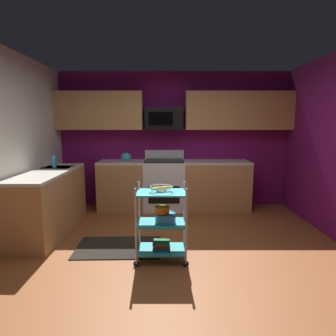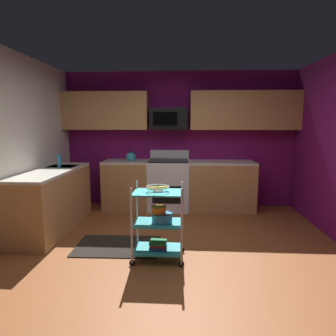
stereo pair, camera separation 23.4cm
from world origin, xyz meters
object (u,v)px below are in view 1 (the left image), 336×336
oven_range (163,184)px  dish_soap_bottle (53,162)px  fruit_bowl (160,188)px  mixing_bowl_small (161,210)px  kettle (125,157)px  mixing_bowl_large (164,218)px  rolling_cart (160,223)px  book_stack (160,245)px  microwave (163,119)px

oven_range → dish_soap_bottle: 2.00m
fruit_bowl → mixing_bowl_small: 0.26m
kettle → oven_range: bearing=0.3°
kettle → mixing_bowl_large: bearing=-70.1°
rolling_cart → oven_range: bearing=89.8°
fruit_bowl → book_stack: bearing=178.8°
fruit_bowl → kettle: kettle is taller
mixing_bowl_large → rolling_cart: bearing=180.0°
rolling_cart → mixing_bowl_large: (0.05, -0.00, 0.07)m
microwave → kettle: (-0.71, -0.11, -0.70)m
mixing_bowl_large → kettle: kettle is taller
rolling_cart → fruit_bowl: (0.00, -0.00, 0.42)m
microwave → rolling_cart: bearing=-90.2°
fruit_bowl → mixing_bowl_small: (0.01, -0.00, -0.26)m
oven_range → dish_soap_bottle: bearing=-153.7°
kettle → dish_soap_bottle: 1.32m
kettle → dish_soap_bottle: (-1.01, -0.85, 0.02)m
oven_range → mixing_bowl_large: (0.04, -2.09, 0.04)m
oven_range → fruit_bowl: size_ratio=4.04×
book_stack → kettle: kettle is taller
oven_range → rolling_cart: (-0.01, -2.09, -0.02)m
oven_range → dish_soap_bottle: size_ratio=5.50×
kettle → rolling_cart: bearing=-71.3°
oven_range → rolling_cart: bearing=-90.2°
oven_range → mixing_bowl_small: (0.00, -2.10, 0.14)m
dish_soap_bottle → oven_range: bearing=26.3°
fruit_bowl → mixing_bowl_large: fruit_bowl is taller
microwave → mixing_bowl_small: size_ratio=3.85×
fruit_bowl → kettle: bearing=108.7°
mixing_bowl_small → dish_soap_bottle: dish_soap_bottle is taller
oven_range → kettle: size_ratio=4.17×
microwave → mixing_bowl_large: bearing=-88.9°
oven_range → book_stack: bearing=-90.2°
fruit_bowl → dish_soap_bottle: (-1.72, 1.24, 0.14)m
kettle → book_stack: bearing=-71.3°
fruit_bowl → mixing_bowl_large: size_ratio=1.08×
oven_range → kettle: bearing=-179.7°
fruit_bowl → rolling_cart: bearing=172.9°
dish_soap_bottle → mixing_bowl_small: bearing=-35.7°
fruit_bowl → kettle: size_ratio=1.03×
mixing_bowl_large → dish_soap_bottle: size_ratio=1.26×
fruit_bowl → dish_soap_bottle: size_ratio=1.36×
oven_range → kettle: 0.88m
rolling_cart → mixing_bowl_large: 0.08m
microwave → kettle: 1.01m
mixing_bowl_small → kettle: bearing=108.9°
mixing_bowl_large → book_stack: mixing_bowl_large is taller
microwave → book_stack: bearing=-90.2°
microwave → mixing_bowl_small: microwave is taller
rolling_cart → dish_soap_bottle: dish_soap_bottle is taller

